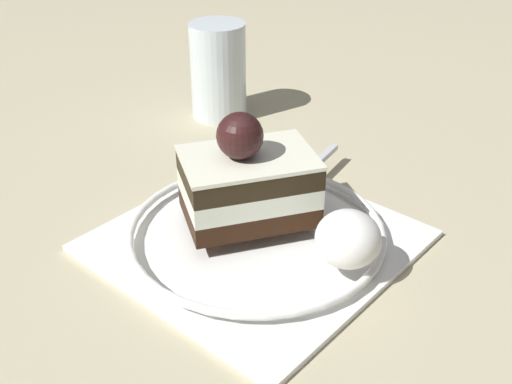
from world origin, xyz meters
The scene contains 6 objects.
ground_plane centered at (0.00, 0.00, 0.00)m, with size 2.40×2.40×0.00m, color #B8AD8A.
dessert_plate centered at (0.01, -0.01, 0.01)m, with size 0.25×0.25×0.02m.
cake_slice centered at (-0.01, -0.01, 0.05)m, with size 0.09×0.11×0.09m.
whipped_cream_dollop centered at (0.08, 0.01, 0.04)m, with size 0.05×0.05×0.04m, color white.
fork centered at (-0.03, 0.07, 0.02)m, with size 0.05×0.11×0.00m.
drink_glass_near centered at (-0.21, 0.09, 0.05)m, with size 0.06×0.06×0.10m.
Camera 1 is at (0.32, -0.23, 0.28)m, focal length 43.32 mm.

